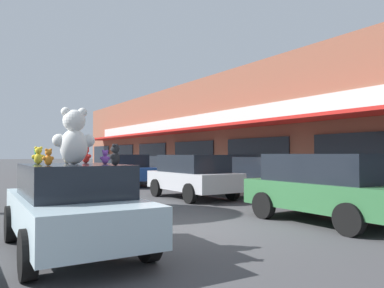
% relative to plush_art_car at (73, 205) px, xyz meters
% --- Properties ---
extents(ground_plane, '(260.00, 260.00, 0.00)m').
position_rel_plush_art_car_xyz_m(ground_plane, '(2.89, 0.61, -0.79)').
color(ground_plane, '#424244').
extents(sidewalk_far, '(2.60, 90.00, 0.15)m').
position_rel_plush_art_car_xyz_m(sidewalk_far, '(8.38, 0.61, -0.72)').
color(sidewalk_far, slate).
rests_on(sidewalk_far, ground_plane).
extents(storefront_row, '(16.85, 36.70, 5.87)m').
position_rel_plush_art_car_xyz_m(storefront_row, '(17.31, 11.24, 2.14)').
color(storefront_row, brown).
rests_on(storefront_row, ground_plane).
extents(plush_art_car, '(2.05, 4.18, 1.50)m').
position_rel_plush_art_car_xyz_m(plush_art_car, '(0.00, 0.00, 0.00)').
color(plush_art_car, '#ADC6D1').
rests_on(plush_art_car, ground_plane).
extents(teddy_bear_giant, '(0.76, 0.50, 1.01)m').
position_rel_plush_art_car_xyz_m(teddy_bear_giant, '(0.04, 0.11, 1.19)').
color(teddy_bear_giant, white).
rests_on(teddy_bear_giant, plush_art_car).
extents(teddy_bear_purple, '(0.19, 0.14, 0.25)m').
position_rel_plush_art_car_xyz_m(teddy_bear_purple, '(0.53, -0.14, 0.82)').
color(teddy_bear_purple, purple).
rests_on(teddy_bear_purple, plush_art_car).
extents(teddy_bear_cream, '(0.18, 0.15, 0.24)m').
position_rel_plush_art_car_xyz_m(teddy_bear_cream, '(0.08, 0.77, 0.82)').
color(teddy_bear_cream, beige).
rests_on(teddy_bear_cream, plush_art_car).
extents(teddy_bear_black, '(0.23, 0.23, 0.34)m').
position_rel_plush_art_car_xyz_m(teddy_bear_black, '(0.39, -1.00, 0.87)').
color(teddy_bear_black, black).
rests_on(teddy_bear_black, plush_art_car).
extents(teddy_bear_red, '(0.20, 0.24, 0.33)m').
position_rel_plush_art_car_xyz_m(teddy_bear_red, '(0.45, 0.78, 0.86)').
color(teddy_bear_red, red).
rests_on(teddy_bear_red, plush_art_car).
extents(teddy_bear_green, '(0.21, 0.14, 0.27)m').
position_rel_plush_art_car_xyz_m(teddy_bear_green, '(-0.42, 0.97, 0.83)').
color(teddy_bear_green, green).
rests_on(teddy_bear_green, plush_art_car).
extents(teddy_bear_orange, '(0.20, 0.14, 0.27)m').
position_rel_plush_art_car_xyz_m(teddy_bear_orange, '(-0.49, -0.41, 0.83)').
color(teddy_bear_orange, orange).
rests_on(teddy_bear_orange, plush_art_car).
extents(teddy_bear_yellow, '(0.24, 0.17, 0.32)m').
position_rel_plush_art_car_xyz_m(teddy_bear_yellow, '(-0.47, 0.56, 0.85)').
color(teddy_bear_yellow, yellow).
rests_on(teddy_bear_yellow, plush_art_car).
extents(parked_car_far_left, '(1.91, 4.02, 1.68)m').
position_rel_plush_art_car_xyz_m(parked_car_far_left, '(5.90, -0.63, 0.11)').
color(parked_car_far_left, '#336B3D').
rests_on(parked_car_far_left, ground_plane).
extents(parked_car_far_center, '(2.03, 4.04, 1.64)m').
position_rel_plush_art_car_xyz_m(parked_car_far_center, '(5.90, 5.39, 0.09)').
color(parked_car_far_center, '#B7B7BC').
rests_on(parked_car_far_center, ground_plane).
extents(parked_car_far_right, '(2.07, 4.67, 1.65)m').
position_rel_plush_art_car_xyz_m(parked_car_far_right, '(5.90, 12.31, 0.08)').
color(parked_car_far_right, '#1E4793').
rests_on(parked_car_far_right, ground_plane).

